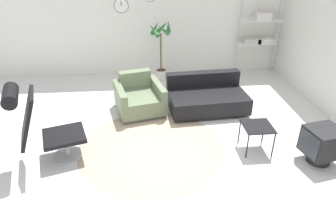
{
  "coord_description": "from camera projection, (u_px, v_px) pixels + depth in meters",
  "views": [
    {
      "loc": [
        -0.24,
        -3.99,
        2.83
      ],
      "look_at": [
        0.13,
        0.32,
        0.55
      ],
      "focal_mm": 32.0,
      "sensor_mm": 36.0,
      "label": 1
    }
  ],
  "objects": [
    {
      "name": "ground_plane",
      "position": [
        162.0,
        144.0,
        4.86
      ],
      "size": [
        12.0,
        12.0,
        0.0
      ],
      "primitive_type": "plane",
      "color": "silver"
    },
    {
      "name": "wall_back",
      "position": [
        152.0,
        16.0,
        7.02
      ],
      "size": [
        12.0,
        0.09,
        2.8
      ],
      "color": "silver",
      "rests_on": "ground_plane"
    },
    {
      "name": "round_rug",
      "position": [
        151.0,
        148.0,
        4.77
      ],
      "size": [
        2.32,
        2.32,
        0.01
      ],
      "color": "tan",
      "rests_on": "ground_plane"
    },
    {
      "name": "lounge_chair",
      "position": [
        38.0,
        121.0,
        4.17
      ],
      "size": [
        1.06,
        0.79,
        1.23
      ],
      "rotation": [
        0.0,
        0.0,
        -1.27
      ],
      "color": "#BCBCC1",
      "rests_on": "ground_plane"
    },
    {
      "name": "armchair_red",
      "position": [
        139.0,
        98.0,
        5.76
      ],
      "size": [
        1.03,
        1.06,
        0.7
      ],
      "rotation": [
        0.0,
        0.0,
        3.37
      ],
      "color": "silver",
      "rests_on": "ground_plane"
    },
    {
      "name": "couch_low",
      "position": [
        206.0,
        98.0,
        5.85
      ],
      "size": [
        1.53,
        1.03,
        0.65
      ],
      "rotation": [
        0.0,
        0.0,
        3.21
      ],
      "color": "black",
      "rests_on": "ground_plane"
    },
    {
      "name": "side_table",
      "position": [
        257.0,
        128.0,
        4.56
      ],
      "size": [
        0.44,
        0.44,
        0.43
      ],
      "color": "black",
      "rests_on": "ground_plane"
    },
    {
      "name": "crt_television",
      "position": [
        322.0,
        144.0,
        4.33
      ],
      "size": [
        0.57,
        0.53,
        0.56
      ],
      "rotation": [
        0.0,
        0.0,
        1.77
      ],
      "color": "black",
      "rests_on": "ground_plane"
    },
    {
      "name": "potted_plant",
      "position": [
        161.0,
        50.0,
        6.9
      ],
      "size": [
        0.54,
        0.53,
        1.47
      ],
      "color": "silver",
      "rests_on": "ground_plane"
    },
    {
      "name": "shelf_unit",
      "position": [
        260.0,
        32.0,
        7.18
      ],
      "size": [
        1.0,
        0.28,
        2.08
      ],
      "color": "#BCBCC1",
      "rests_on": "ground_plane"
    }
  ]
}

